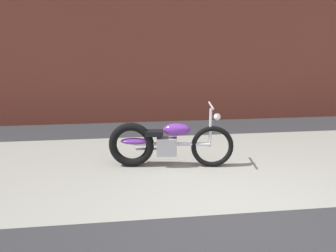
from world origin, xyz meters
The scene contains 3 objects.
ground_plane centered at (0.00, 0.00, 0.00)m, with size 80.00×80.00×0.00m, color #2D2D30.
sidewalk_slab centered at (0.00, 1.75, 0.00)m, with size 36.00×3.50×0.01m, color gray.
motorcycle_purple centered at (-0.68, 1.69, 0.40)m, with size 2.00×0.64×1.03m.
Camera 1 is at (-1.26, -3.49, 1.95)m, focal length 36.24 mm.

